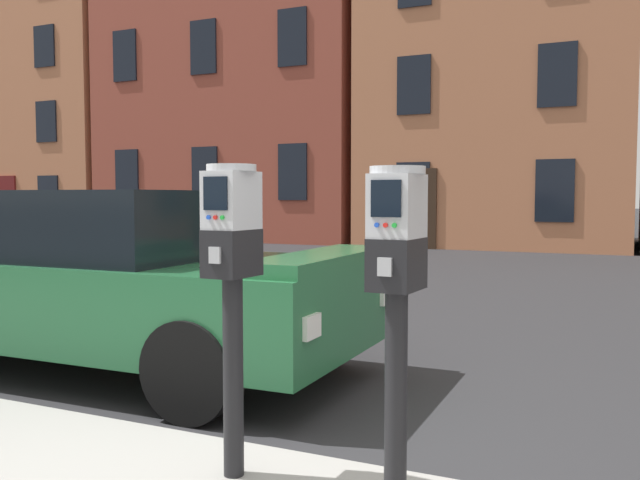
% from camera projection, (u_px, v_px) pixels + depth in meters
% --- Properties ---
extents(parking_meter_near_kerb, '(0.23, 0.26, 1.38)m').
position_uv_depth(parking_meter_near_kerb, '(232.00, 263.00, 2.94)').
color(parking_meter_near_kerb, black).
rests_on(parking_meter_near_kerb, sidewalk_slab).
extents(parking_meter_twin_adjacent, '(0.23, 0.26, 1.35)m').
position_uv_depth(parking_meter_twin_adjacent, '(397.00, 275.00, 2.63)').
color(parking_meter_twin_adjacent, black).
rests_on(parking_meter_twin_adjacent, sidewalk_slab).
extents(parked_car_grey_estate, '(4.46, 1.92, 1.42)m').
position_uv_depth(parked_car_grey_estate, '(93.00, 275.00, 5.44)').
color(parked_car_grey_estate, '#236038').
rests_on(parked_car_grey_estate, ground_plane).
extents(townhouse_orange_brick, '(6.76, 5.71, 10.10)m').
position_uv_depth(townhouse_orange_brick, '(70.00, 101.00, 26.14)').
color(townhouse_orange_brick, '#B7704C').
rests_on(townhouse_orange_brick, ground_plane).
extents(townhouse_cream_stone, '(8.95, 5.83, 11.28)m').
position_uv_depth(townhouse_cream_stone, '(252.00, 70.00, 22.76)').
color(townhouse_cream_stone, brown).
rests_on(townhouse_cream_stone, ground_plane).
extents(townhouse_brick_corner, '(7.06, 5.83, 10.99)m').
position_uv_depth(townhouse_brick_corner, '(503.00, 52.00, 19.29)').
color(townhouse_brick_corner, '#B7704C').
rests_on(townhouse_brick_corner, ground_plane).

